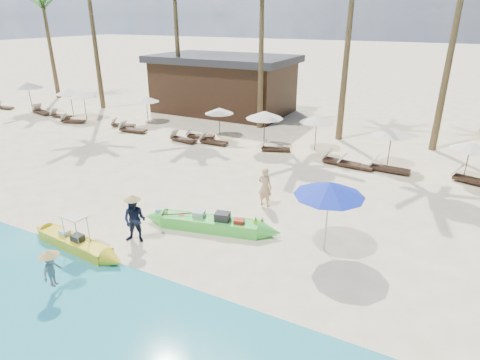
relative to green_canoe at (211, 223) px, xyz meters
The scene contains 34 objects.
ground 1.22m from the green_canoe, 148.47° to the right, with size 240.00×240.00×0.00m, color #FDEFBB.
wet_sand_strip 5.72m from the green_canoe, 100.25° to the right, with size 240.00×4.50×0.01m, color tan.
green_canoe is the anchor object (origin of this frame).
yellow_canoe 4.54m from the green_canoe, 136.35° to the right, with size 4.82×0.88×1.25m.
tourist 2.89m from the green_canoe, 71.27° to the left, with size 0.59×0.39×1.61m, color tan.
vendor_green 2.64m from the green_canoe, 134.63° to the right, with size 0.78×0.61×1.60m, color #131A34.
vendor_yellow 5.36m from the green_canoe, 112.44° to the right, with size 0.66×0.38×1.02m, color gray.
blue_umbrella 4.46m from the green_canoe, ahead, with size 2.22×2.22×2.39m.
resort_parasol_0 24.54m from the green_canoe, 156.58° to the left, with size 2.25×2.25×2.32m.
lounger_0_left 27.12m from the green_canoe, 159.92° to the left, with size 1.72×0.65×0.57m.
lounger_0_right 23.10m from the green_canoe, 155.76° to the left, with size 2.02×0.99×0.66m.
resort_parasol_1 20.71m from the green_canoe, 151.26° to the left, with size 2.11×2.11×2.17m.
lounger_1_left 23.58m from the green_canoe, 155.91° to the left, with size 1.75×0.93×0.57m.
lounger_1_right 21.06m from the green_canoe, 153.63° to the left, with size 1.76×0.62×0.59m.
resort_parasol_2 19.49m from the green_canoe, 149.38° to the left, with size 1.97×1.97×2.02m.
lounger_2_left 18.85m from the green_canoe, 152.86° to the left, with size 1.82×1.06×0.59m.
resort_parasol_3 16.45m from the green_canoe, 137.08° to the left, with size 1.82×1.82×1.87m.
lounger_3_left 15.91m from the green_canoe, 143.75° to the left, with size 1.74×0.97×0.57m.
lounger_3_right 14.31m from the green_canoe, 142.57° to the left, with size 1.97×0.82×0.65m.
resort_parasol_4 11.93m from the green_canoe, 118.53° to the left, with size 1.80×1.80×1.85m.
lounger_4_left 11.64m from the green_canoe, 124.89° to the left, with size 1.86×1.06×0.60m.
lounger_4_right 11.08m from the green_canoe, 130.28° to the left, with size 1.88×0.81×0.62m.
resort_parasol_5 9.88m from the green_canoe, 103.00° to the left, with size 2.13×2.13×2.19m.
lounger_5_left 10.32m from the green_canoe, 120.83° to the left, with size 1.77×0.58×0.60m.
resort_parasol_6 10.72m from the green_canoe, 87.37° to the left, with size 1.93×1.93×1.99m.
lounger_6_left 9.43m from the green_canoe, 99.17° to the left, with size 1.75×1.04×0.57m.
lounger_6_right 9.09m from the green_canoe, 75.20° to the left, with size 2.00×0.86×0.66m.
resort_parasol_7 10.98m from the green_canoe, 65.21° to the left, with size 1.90×1.90×1.95m.
lounger_7_left 9.20m from the green_canoe, 70.22° to the left, with size 1.78×0.63×0.60m.
lounger_7_right 10.06m from the green_canoe, 62.26° to the left, with size 1.94×0.68×0.65m.
resort_parasol_8 12.49m from the green_canoe, 49.74° to the left, with size 1.78×1.78×1.83m.
lounger_8_left 12.38m from the green_canoe, 47.44° to the left, with size 2.07×1.10×0.67m.
palm_0 30.66m from the green_canoe, 149.90° to the left, with size 2.08×2.08×9.90m.
pavilion_west 19.23m from the green_canoe, 118.12° to the left, with size 10.80×6.60×4.30m.
Camera 1 is at (7.75, -10.08, 7.10)m, focal length 30.00 mm.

